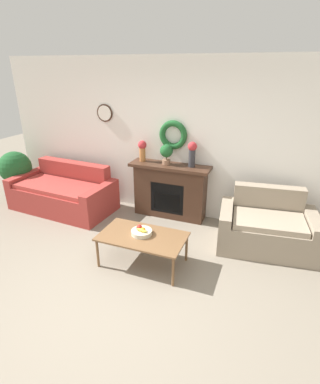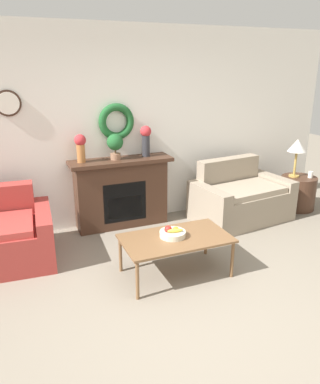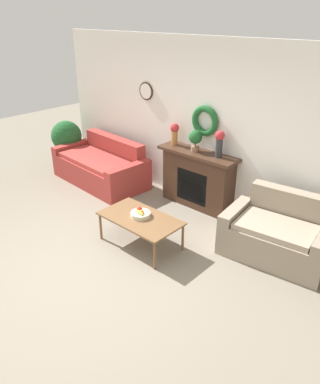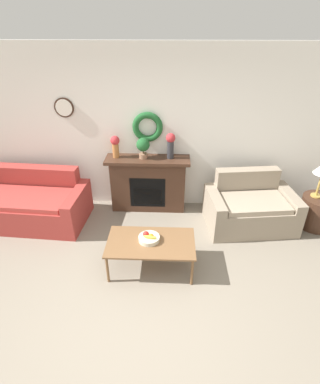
{
  "view_description": "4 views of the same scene",
  "coord_description": "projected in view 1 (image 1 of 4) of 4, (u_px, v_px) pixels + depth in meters",
  "views": [
    {
      "loc": [
        1.58,
        -2.23,
        2.53
      ],
      "look_at": [
        0.13,
        1.48,
        0.84
      ],
      "focal_mm": 28.0,
      "sensor_mm": 36.0,
      "label": 1
    },
    {
      "loc": [
        -1.42,
        -2.38,
        2.17
      ],
      "look_at": [
        0.22,
        1.61,
        0.71
      ],
      "focal_mm": 35.0,
      "sensor_mm": 36.0,
      "label": 2
    },
    {
      "loc": [
        3.34,
        -2.26,
        3.03
      ],
      "look_at": [
        0.16,
        1.24,
        0.73
      ],
      "focal_mm": 35.0,
      "sensor_mm": 36.0,
      "label": 3
    },
    {
      "loc": [
        0.36,
        -2.15,
        2.96
      ],
      "look_at": [
        0.21,
        1.47,
        0.86
      ],
      "focal_mm": 28.0,
      "sensor_mm": 36.0,
      "label": 4
    }
  ],
  "objects": [
    {
      "name": "ground_plane",
      "position": [
        102.0,
        305.0,
        3.43
      ],
      "size": [
        16.0,
        16.0,
        0.0
      ],
      "primitive_type": "plane",
      "color": "gray"
    },
    {
      "name": "coffee_table",
      "position": [
        142.0,
        238.0,
        4.0
      ],
      "size": [
        1.15,
        0.65,
        0.44
      ],
      "color": "brown",
      "rests_on": "ground_plane"
    },
    {
      "name": "couch_left",
      "position": [
        64.0,
        193.0,
        5.66
      ],
      "size": [
        1.96,
        1.08,
        0.83
      ],
      "rotation": [
        0.0,
        0.0,
        -0.06
      ],
      "color": "#9E332D",
      "rests_on": "ground_plane"
    },
    {
      "name": "loveseat_right",
      "position": [
        267.0,
        228.0,
        4.44
      ],
      "size": [
        1.46,
        1.02,
        0.86
      ],
      "rotation": [
        0.0,
        0.0,
        0.12
      ],
      "color": "gray",
      "rests_on": "ground_plane"
    },
    {
      "name": "vase_on_mantel_left",
      "position": [
        142.0,
        149.0,
        5.21
      ],
      "size": [
        0.15,
        0.15,
        0.37
      ],
      "color": "#AD6B38",
      "rests_on": "fireplace"
    },
    {
      "name": "potted_plant_on_mantel",
      "position": [
        166.0,
        152.0,
        5.04
      ],
      "size": [
        0.22,
        0.22,
        0.34
      ],
      "color": "#8E664C",
      "rests_on": "fireplace"
    },
    {
      "name": "potted_plant_floor_by_couch",
      "position": [
        15.0,
        169.0,
        5.98
      ],
      "size": [
        0.63,
        0.63,
        0.98
      ],
      "color": "#8E664C",
      "rests_on": "ground_plane"
    },
    {
      "name": "fireplace",
      "position": [
        170.0,
        190.0,
        5.3
      ],
      "size": [
        1.4,
        0.41,
        0.97
      ],
      "color": "#42281C",
      "rests_on": "ground_plane"
    },
    {
      "name": "vase_on_mantel_right",
      "position": [
        192.0,
        152.0,
        4.9
      ],
      "size": [
        0.15,
        0.15,
        0.42
      ],
      "color": "#2D2D33",
      "rests_on": "fireplace"
    },
    {
      "name": "wall_back",
      "position": [
        176.0,
        140.0,
        5.13
      ],
      "size": [
        6.8,
        0.17,
        2.7
      ],
      "color": "white",
      "rests_on": "ground_plane"
    },
    {
      "name": "fruit_bowl",
      "position": [
        141.0,
        232.0,
        4.0
      ],
      "size": [
        0.28,
        0.28,
        0.12
      ],
      "color": "beige",
      "rests_on": "coffee_table"
    }
  ]
}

